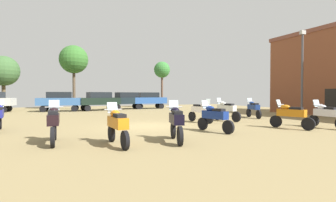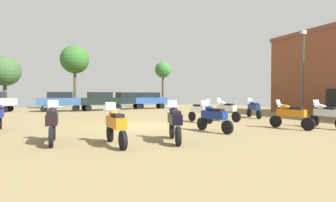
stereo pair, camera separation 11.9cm
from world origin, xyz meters
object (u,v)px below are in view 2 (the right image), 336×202
(motorcycle_2, at_px, (116,124))
(tree_1, at_px, (75,60))
(motorcycle_12, at_px, (175,122))
(motorcycle_11, at_px, (254,108))
(motorcycle_8, at_px, (226,110))
(tree_2, at_px, (163,70))
(motorcycle_6, at_px, (326,114))
(motorcycle_7, at_px, (291,115))
(motorcycle_3, at_px, (213,116))
(car_5, at_px, (127,99))
(tree_5, at_px, (5,71))
(car_6, at_px, (61,100))
(motorcycle_1, at_px, (200,111))
(car_1, at_px, (149,99))
(lamp_post, at_px, (303,69))
(motorcycle_9, at_px, (52,122))
(car_2, at_px, (100,100))

(motorcycle_2, distance_m, tree_1, 24.16)
(motorcycle_12, bearing_deg, motorcycle_11, 49.58)
(motorcycle_8, xyz_separation_m, tree_1, (-8.17, 18.62, 5.15))
(tree_2, bearing_deg, motorcycle_12, -111.56)
(motorcycle_6, xyz_separation_m, motorcycle_7, (-1.92, 0.53, 0.01))
(motorcycle_2, bearing_deg, motorcycle_3, 11.06)
(car_5, xyz_separation_m, tree_5, (-12.88, 2.74, 3.10))
(car_6, bearing_deg, motorcycle_8, -138.16)
(car_5, height_order, tree_5, tree_5)
(motorcycle_1, distance_m, motorcycle_8, 1.99)
(motorcycle_7, relative_size, car_1, 0.49)
(motorcycle_6, bearing_deg, motorcycle_8, 125.48)
(motorcycle_2, height_order, motorcycle_7, motorcycle_7)
(motorcycle_3, relative_size, lamp_post, 0.32)
(motorcycle_9, bearing_deg, tree_2, 60.77)
(motorcycle_11, height_order, tree_5, tree_5)
(motorcycle_8, bearing_deg, car_5, 87.89)
(motorcycle_1, distance_m, tree_2, 19.78)
(motorcycle_6, bearing_deg, motorcycle_7, 172.85)
(motorcycle_2, xyz_separation_m, car_1, (8.57, 20.96, 0.46))
(car_2, xyz_separation_m, lamp_post, (13.31, -14.40, 2.58))
(motorcycle_7, relative_size, tree_1, 0.28)
(motorcycle_8, xyz_separation_m, car_2, (-5.84, 14.69, 0.43))
(car_5, bearing_deg, car_2, 98.93)
(motorcycle_9, bearing_deg, motorcycle_8, 21.93)
(motorcycle_9, bearing_deg, car_6, 90.56)
(motorcycle_9, distance_m, car_1, 22.35)
(motorcycle_2, xyz_separation_m, car_2, (2.41, 19.66, 0.46))
(motorcycle_2, relative_size, car_5, 0.48)
(motorcycle_2, bearing_deg, car_2, 79.29)
(car_5, bearing_deg, lamp_post, -158.80)
(car_2, bearing_deg, tree_2, -77.00)
(car_1, xyz_separation_m, tree_5, (-15.64, 2.68, 3.10))
(tree_1, bearing_deg, car_1, -17.24)
(car_2, distance_m, lamp_post, 19.78)
(motorcycle_1, height_order, tree_1, tree_1)
(motorcycle_12, relative_size, lamp_post, 0.31)
(motorcycle_1, xyz_separation_m, car_5, (-0.46, 16.01, 0.45))
(motorcycle_8, relative_size, motorcycle_9, 1.04)
(motorcycle_3, xyz_separation_m, lamp_post, (10.96, 4.00, 3.04))
(motorcycle_3, xyz_separation_m, motorcycle_6, (6.03, -1.22, 0.00))
(motorcycle_8, relative_size, car_5, 0.49)
(motorcycle_7, xyz_separation_m, car_5, (-3.06, 20.34, 0.45))
(car_1, height_order, car_6, same)
(motorcycle_8, xyz_separation_m, car_1, (0.32, 15.99, 0.43))
(motorcycle_11, height_order, lamp_post, lamp_post)
(motorcycle_6, height_order, motorcycle_12, motorcycle_12)
(motorcycle_11, distance_m, car_5, 16.01)
(motorcycle_8, height_order, motorcycle_11, motorcycle_8)
(motorcycle_8, bearing_deg, motorcycle_3, -144.00)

